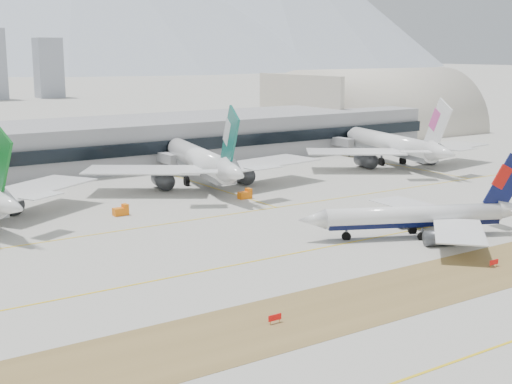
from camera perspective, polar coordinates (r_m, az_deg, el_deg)
ground at (r=139.88m, az=1.00°, el=-4.63°), size 3000.00×3000.00×0.00m
apron_markings at (r=102.84m, az=18.81°, el=-11.24°), size 360.00×122.22×0.06m
taxiing_airliner at (r=152.48m, az=13.12°, el=-1.95°), size 48.88×41.51×17.45m
widebody_cathay at (r=205.26m, az=-4.36°, el=2.39°), size 69.09×68.72×25.22m
widebody_china_air at (r=245.07m, az=11.02°, el=3.63°), size 67.19×66.89×24.58m
terminal at (r=239.91m, az=-14.91°, el=3.53°), size 280.00×43.10×15.00m
hangar at (r=339.49m, az=9.43°, el=4.68°), size 91.00×60.00×60.00m
hold_sign_left at (r=103.20m, az=1.52°, el=-10.01°), size 2.20×0.15×1.35m
hold_sign_right at (r=135.65m, az=18.51°, el=-5.35°), size 2.20×0.15×1.35m
gse_c at (r=187.19m, az=-0.86°, el=-0.20°), size 3.55×2.00×2.60m
gse_b at (r=171.21m, az=-10.73°, el=-1.50°), size 3.55×2.00×2.60m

